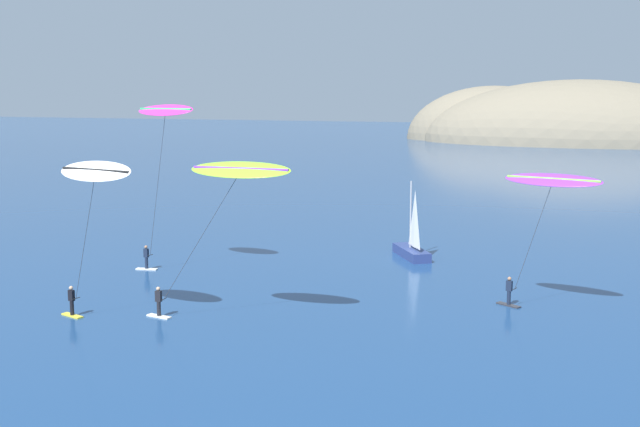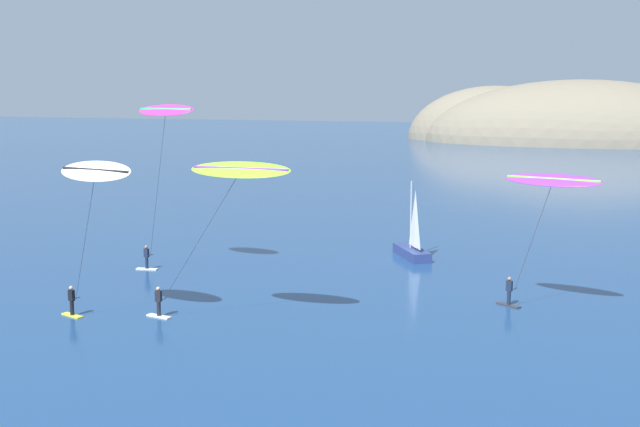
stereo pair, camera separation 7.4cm
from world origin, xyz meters
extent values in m
ellipsoid|color=#7A705B|center=(-0.61, 184.80, 0.00)|extent=(74.92, 42.14, 30.35)
ellipsoid|color=#7A705B|center=(-21.62, 190.89, 0.00)|extent=(44.93, 29.23, 27.59)
cube|color=navy|center=(-5.42, 38.61, 0.35)|extent=(3.82, 4.77, 0.70)
cone|color=navy|center=(-6.74, 40.61, 0.35)|extent=(1.75, 2.17, 0.67)
cylinder|color=#B2B2B7|center=(-5.59, 38.86, 3.20)|extent=(0.12, 0.12, 5.00)
pyramid|color=white|center=(-5.09, 38.11, 3.03)|extent=(1.06, 1.54, 4.25)
cylinder|color=#A5A5AD|center=(-5.09, 38.11, 0.95)|extent=(1.06, 1.54, 0.08)
cube|color=#2D2D33|center=(3.16, 27.21, 0.04)|extent=(1.50, 1.09, 0.08)
cylinder|color=#192338|center=(3.16, 27.21, 0.48)|extent=(0.22, 0.22, 0.80)
cube|color=#192338|center=(3.16, 27.21, 1.18)|extent=(0.38, 0.28, 0.60)
sphere|color=#9E7051|center=(3.16, 27.21, 1.60)|extent=(0.22, 0.22, 0.22)
cylinder|color=black|center=(3.50, 27.13, 1.06)|extent=(0.17, 0.54, 0.04)
ellipsoid|color=purple|center=(5.36, 26.67, 7.45)|extent=(5.60, 2.53, 0.78)
cylinder|color=#7ACC42|center=(5.36, 26.67, 7.50)|extent=(5.07, 1.41, 0.16)
cylinder|color=#333338|center=(4.43, 26.90, 4.20)|extent=(1.89, 0.49, 6.30)
cube|color=silver|center=(-21.68, 28.14, 0.04)|extent=(1.55, 0.64, 0.08)
cylinder|color=#192338|center=(-21.68, 28.14, 0.48)|extent=(0.22, 0.22, 0.80)
cube|color=#192338|center=(-21.68, 28.14, 1.18)|extent=(0.36, 0.24, 0.60)
sphere|color=#9E7051|center=(-21.68, 28.14, 1.60)|extent=(0.22, 0.22, 0.22)
cylinder|color=black|center=(-21.34, 28.09, 1.06)|extent=(0.11, 0.55, 0.04)
ellipsoid|color=#D62D9E|center=(-19.66, 27.88, 11.03)|extent=(4.58, 2.02, 0.89)
cylinder|color=#28D160|center=(-19.66, 27.88, 11.08)|extent=(4.19, 0.70, 0.16)
cylinder|color=#333338|center=(-20.50, 27.98, 6.00)|extent=(1.70, 0.24, 9.88)
cube|color=yellow|center=(-19.10, 16.61, 0.04)|extent=(1.55, 0.83, 0.08)
cylinder|color=black|center=(-19.10, 16.61, 0.48)|extent=(0.22, 0.22, 0.80)
cube|color=black|center=(-19.10, 16.61, 1.18)|extent=(0.37, 0.26, 0.60)
sphere|color=tan|center=(-19.10, 16.61, 1.60)|extent=(0.22, 0.22, 0.22)
cylinder|color=black|center=(-18.76, 16.54, 1.06)|extent=(0.14, 0.55, 0.04)
ellipsoid|color=white|center=(-16.91, 16.21, 8.14)|extent=(5.11, 2.19, 1.13)
cylinder|color=black|center=(-16.91, 16.21, 8.19)|extent=(4.65, 0.99, 0.16)
cylinder|color=#333338|center=(-17.84, 16.38, 4.55)|extent=(1.87, 0.36, 6.98)
cube|color=silver|center=(-14.53, 18.12, 0.04)|extent=(1.55, 0.66, 0.08)
cylinder|color=black|center=(-14.53, 18.12, 0.48)|extent=(0.22, 0.22, 0.80)
cube|color=black|center=(-14.53, 18.12, 1.18)|extent=(0.34, 0.21, 0.60)
sphere|color=tan|center=(-14.53, 18.12, 1.60)|extent=(0.22, 0.22, 0.22)
cylinder|color=black|center=(-14.18, 18.13, 1.06)|extent=(0.05, 0.55, 0.04)
ellipsoid|color=#8CD12D|center=(-9.50, 18.22, 8.28)|extent=(5.60, 1.61, 0.91)
cylinder|color=#722DD1|center=(-9.50, 18.22, 8.33)|extent=(5.30, 0.27, 0.16)
cylinder|color=#333338|center=(-11.84, 18.17, 4.62)|extent=(4.70, 0.12, 7.13)
camera|label=1|loc=(8.58, -18.74, 12.24)|focal=45.00mm
camera|label=2|loc=(8.65, -18.71, 12.24)|focal=45.00mm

